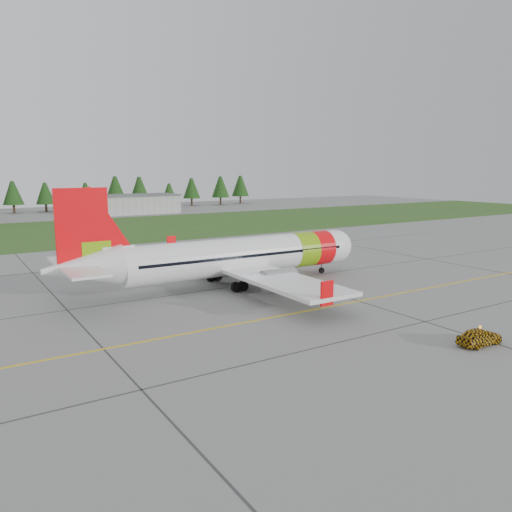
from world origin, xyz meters
TOP-DOWN VIEW (x-y plane):
  - ground at (0.00, 0.00)m, footprint 320.00×320.00m
  - aircraft at (3.19, 20.62)m, footprint 36.76×33.69m
  - follow_me_car at (8.71, -5.93)m, footprint 1.35×1.57m
  - grass_strip at (0.00, 82.00)m, footprint 320.00×50.00m
  - taxi_guideline at (0.00, 8.00)m, footprint 120.00×0.25m
  - hangar_east at (25.00, 118.00)m, footprint 24.00×12.00m
  - treeline at (0.00, 138.00)m, footprint 160.00×8.00m

SIDE VIEW (x-z plane):
  - ground at x=0.00m, z-range 0.00..0.00m
  - taxi_guideline at x=0.00m, z-range 0.00..0.02m
  - grass_strip at x=0.00m, z-range 0.00..0.03m
  - follow_me_car at x=8.71m, z-range 0.00..3.78m
  - hangar_east at x=25.00m, z-range 0.00..5.20m
  - aircraft at x=3.19m, z-range -2.36..8.79m
  - treeline at x=0.00m, z-range 0.00..10.00m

